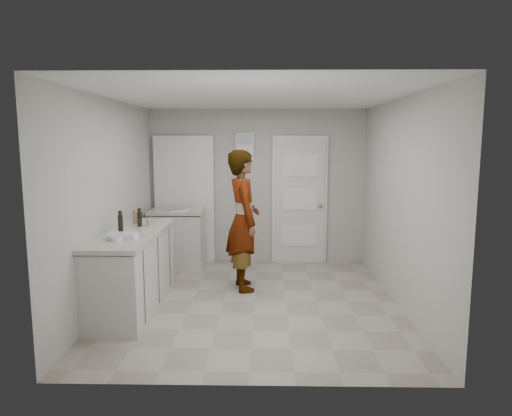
{
  "coord_description": "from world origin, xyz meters",
  "views": [
    {
      "loc": [
        0.13,
        -5.48,
        1.97
      ],
      "look_at": [
        0.01,
        0.4,
        1.12
      ],
      "focal_mm": 32.0,
      "sensor_mm": 36.0,
      "label": 1
    }
  ],
  "objects_px": {
    "person": "(243,220)",
    "spice_jar": "(149,223)",
    "baking_dish": "(122,236)",
    "oil_cruet_b": "(120,222)",
    "cake_mix_box": "(137,217)",
    "oil_cruet_a": "(140,218)",
    "egg_bowl": "(116,239)"
  },
  "relations": [
    {
      "from": "spice_jar",
      "to": "egg_bowl",
      "type": "distance_m",
      "value": 0.88
    },
    {
      "from": "oil_cruet_a",
      "to": "oil_cruet_b",
      "type": "xyz_separation_m",
      "value": [
        -0.12,
        -0.38,
        0.01
      ]
    },
    {
      "from": "person",
      "to": "cake_mix_box",
      "type": "xyz_separation_m",
      "value": [
        -1.37,
        -0.19,
        0.08
      ]
    },
    {
      "from": "baking_dish",
      "to": "egg_bowl",
      "type": "relative_size",
      "value": 2.63
    },
    {
      "from": "person",
      "to": "oil_cruet_a",
      "type": "relative_size",
      "value": 7.92
    },
    {
      "from": "cake_mix_box",
      "to": "baking_dish",
      "type": "distance_m",
      "value": 0.94
    },
    {
      "from": "egg_bowl",
      "to": "baking_dish",
      "type": "bearing_deg",
      "value": 78.04
    },
    {
      "from": "spice_jar",
      "to": "oil_cruet_b",
      "type": "distance_m",
      "value": 0.48
    },
    {
      "from": "person",
      "to": "baking_dish",
      "type": "height_order",
      "value": "person"
    },
    {
      "from": "cake_mix_box",
      "to": "oil_cruet_a",
      "type": "xyz_separation_m",
      "value": [
        0.09,
        -0.21,
        0.02
      ]
    },
    {
      "from": "oil_cruet_a",
      "to": "baking_dish",
      "type": "height_order",
      "value": "oil_cruet_a"
    },
    {
      "from": "cake_mix_box",
      "to": "egg_bowl",
      "type": "distance_m",
      "value": 1.06
    },
    {
      "from": "person",
      "to": "spice_jar",
      "type": "xyz_separation_m",
      "value": [
        -1.17,
        -0.38,
        0.03
      ]
    },
    {
      "from": "oil_cruet_a",
      "to": "baking_dish",
      "type": "xyz_separation_m",
      "value": [
        0.0,
        -0.72,
        -0.09
      ]
    },
    {
      "from": "person",
      "to": "spice_jar",
      "type": "relative_size",
      "value": 21.63
    },
    {
      "from": "spice_jar",
      "to": "oil_cruet_b",
      "type": "bearing_deg",
      "value": -119.25
    },
    {
      "from": "spice_jar",
      "to": "oil_cruet_b",
      "type": "relative_size",
      "value": 0.33
    },
    {
      "from": "oil_cruet_a",
      "to": "egg_bowl",
      "type": "distance_m",
      "value": 0.85
    },
    {
      "from": "oil_cruet_b",
      "to": "egg_bowl",
      "type": "height_order",
      "value": "oil_cruet_b"
    },
    {
      "from": "spice_jar",
      "to": "cake_mix_box",
      "type": "bearing_deg",
      "value": 136.87
    },
    {
      "from": "baking_dish",
      "to": "person",
      "type": "bearing_deg",
      "value": 41.35
    },
    {
      "from": "spice_jar",
      "to": "baking_dish",
      "type": "relative_size",
      "value": 0.27
    },
    {
      "from": "person",
      "to": "egg_bowl",
      "type": "xyz_separation_m",
      "value": [
        -1.3,
        -1.25,
        0.01
      ]
    },
    {
      "from": "cake_mix_box",
      "to": "oil_cruet_b",
      "type": "height_order",
      "value": "oil_cruet_b"
    },
    {
      "from": "person",
      "to": "oil_cruet_b",
      "type": "distance_m",
      "value": 1.61
    },
    {
      "from": "oil_cruet_b",
      "to": "baking_dish",
      "type": "bearing_deg",
      "value": -70.14
    },
    {
      "from": "cake_mix_box",
      "to": "baking_dish",
      "type": "bearing_deg",
      "value": -62.17
    },
    {
      "from": "oil_cruet_b",
      "to": "cake_mix_box",
      "type": "bearing_deg",
      "value": 87.39
    },
    {
      "from": "cake_mix_box",
      "to": "oil_cruet_a",
      "type": "bearing_deg",
      "value": -44.69
    },
    {
      "from": "oil_cruet_a",
      "to": "baking_dish",
      "type": "bearing_deg",
      "value": -89.78
    },
    {
      "from": "oil_cruet_b",
      "to": "oil_cruet_a",
      "type": "bearing_deg",
      "value": 72.83
    },
    {
      "from": "oil_cruet_b",
      "to": "egg_bowl",
      "type": "distance_m",
      "value": 0.48
    }
  ]
}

